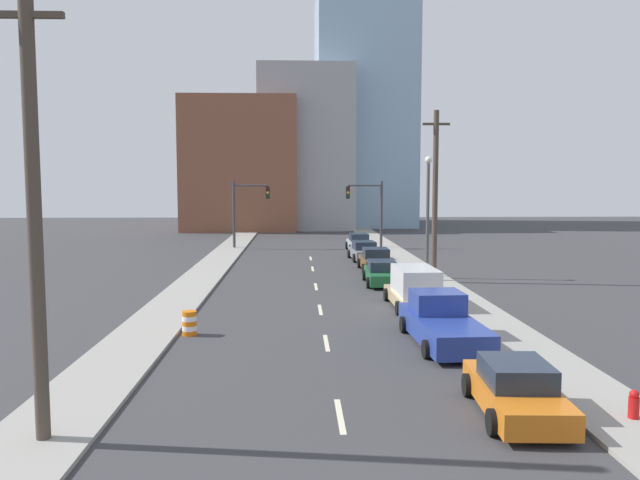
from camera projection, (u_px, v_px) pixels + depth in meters
name	position (u px, v px, depth m)	size (l,w,h in m)	color
sidewalk_left	(234.00, 246.00, 58.33)	(2.56, 101.27, 0.12)	gray
sidewalk_right	(382.00, 245.00, 58.85)	(2.56, 101.27, 0.12)	gray
lane_stripe_at_8m	(340.00, 416.00, 15.82)	(0.16, 2.40, 0.01)	beige
lane_stripe_at_15m	(326.00, 343.00, 23.05)	(0.16, 2.40, 0.01)	beige
lane_stripe_at_21m	(320.00, 310.00, 29.09)	(0.16, 2.40, 0.01)	beige
lane_stripe_at_27m	(316.00, 287.00, 35.54)	(0.16, 2.40, 0.01)	beige
lane_stripe_at_35m	(313.00, 269.00, 42.98)	(0.16, 2.40, 0.01)	beige
lane_stripe_at_41m	(311.00, 258.00, 48.92)	(0.16, 2.40, 0.01)	beige
building_brick_left	(243.00, 166.00, 80.92)	(14.00, 16.00, 16.32)	brown
building_office_center	(306.00, 151.00, 85.02)	(12.00, 20.00, 20.44)	#99999E
building_glass_right	(362.00, 110.00, 88.75)	(13.00, 20.00, 32.60)	#8CADC6
traffic_signal_left	(244.00, 206.00, 55.69)	(3.33, 0.35, 6.08)	#38383D
traffic_signal_right	(371.00, 206.00, 56.11)	(3.33, 0.35, 6.08)	#38383D
utility_pole_left_near	(34.00, 212.00, 13.67)	(1.60, 0.32, 10.27)	#473D33
utility_pole_right_mid	(435.00, 195.00, 36.70)	(1.60, 0.32, 10.13)	#473D33
traffic_barrel	(189.00, 323.00, 24.17)	(0.56, 0.56, 0.95)	orange
street_lamp	(428.00, 207.00, 38.38)	(0.44, 0.44, 7.53)	#4C4C51
fire_hydrant	(634.00, 407.00, 15.32)	(0.26, 0.26, 0.84)	red
sedan_orange	(516.00, 390.00, 15.87)	(2.24, 4.46, 1.39)	orange
pickup_truck_blue	(442.00, 323.00, 23.01)	(2.55, 6.02, 1.81)	navy
box_truck_tan	(415.00, 289.00, 29.41)	(2.39, 5.50, 1.94)	tan
sedan_green	(382.00, 273.00, 36.41)	(2.12, 4.70, 1.38)	#1E6033
sedan_brown	(376.00, 260.00, 42.04)	(2.17, 4.53, 1.52)	brown
sedan_gray	(364.00, 251.00, 47.85)	(2.32, 4.64, 1.44)	slate
sedan_silver	(359.00, 243.00, 54.24)	(2.11, 4.54, 1.52)	#B2B2BC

